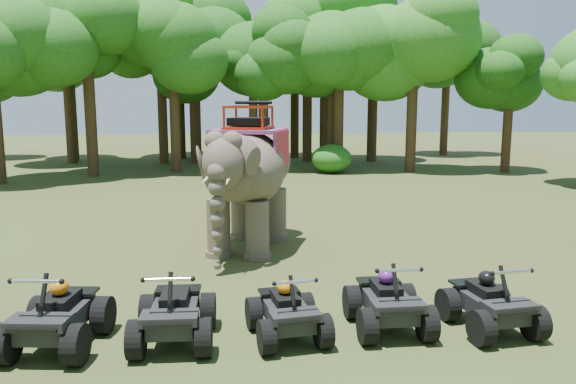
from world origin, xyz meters
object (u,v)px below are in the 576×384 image
at_px(elephant, 248,176).
at_px(atv_1, 174,304).
at_px(atv_0, 56,307).
at_px(atv_4, 491,295).
at_px(atv_2, 287,304).
at_px(atv_3, 388,294).

bearing_deg(elephant, atv_1, -85.15).
bearing_deg(atv_0, elephant, 68.36).
bearing_deg(atv_4, atv_2, 172.49).
height_order(elephant, atv_3, elephant).
bearing_deg(atv_0, atv_3, 9.29).
distance_m(atv_0, atv_2, 3.68).
height_order(atv_1, atv_3, atv_1).
xyz_separation_m(atv_1, atv_4, (5.34, -0.03, -0.03)).
bearing_deg(atv_1, atv_0, -178.32).
height_order(atv_3, atv_4, atv_3).
relative_size(elephant, atv_3, 2.70).
distance_m(elephant, atv_2, 6.01).
bearing_deg(atv_2, atv_3, -2.67).
distance_m(atv_2, atv_4, 3.50).
bearing_deg(atv_3, atv_4, -7.53).
bearing_deg(atv_4, atv_0, 172.59).
relative_size(atv_0, atv_2, 1.14).
xyz_separation_m(atv_0, atv_1, (1.84, 0.02, -0.02)).
relative_size(atv_3, atv_4, 1.02).
bearing_deg(atv_3, elephant, 110.57).
distance_m(elephant, atv_0, 6.79).
height_order(atv_1, atv_2, atv_1).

